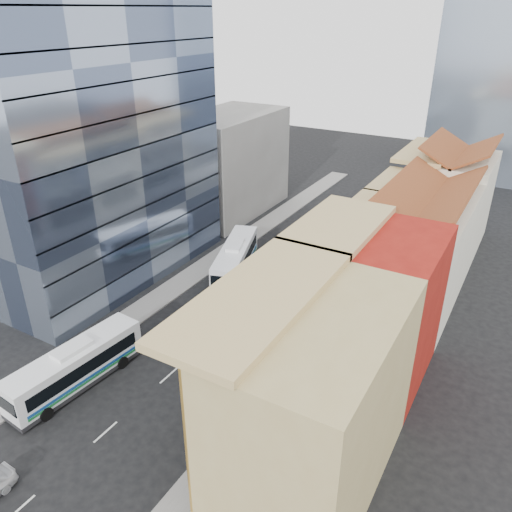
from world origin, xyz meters
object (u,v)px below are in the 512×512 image
Objects in this scene: office_tower at (94,139)px; bus_right at (241,361)px; bus_left_far at (235,259)px; bus_left_near at (75,366)px; shophouse_tan at (315,403)px.

bus_right is at bearing -20.19° from office_tower.
bus_left_far is (12.44, 6.45, -13.10)m from office_tower.
bus_left_near is 0.97× the size of bus_left_far.
bus_left_near is 12.91m from bus_right.
bus_left_far is (-18.56, 20.45, -4.10)m from shophouse_tan.
office_tower is at bearing 155.70° from shophouse_tan.
office_tower is 27.16m from bus_right.
bus_right is at bearing -75.50° from bus_left_far.
shophouse_tan is 11.46m from bus_right.
bus_right is (9.74, -14.60, -0.30)m from bus_left_far.
bus_right is (10.68, 7.25, -0.23)m from bus_left_near.
office_tower is (-31.00, 14.00, 9.00)m from shophouse_tan.
bus_left_near is at bearing -175.88° from shophouse_tan.
bus_right is at bearing 146.47° from shophouse_tan.
bus_left_near is 21.87m from bus_left_far.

